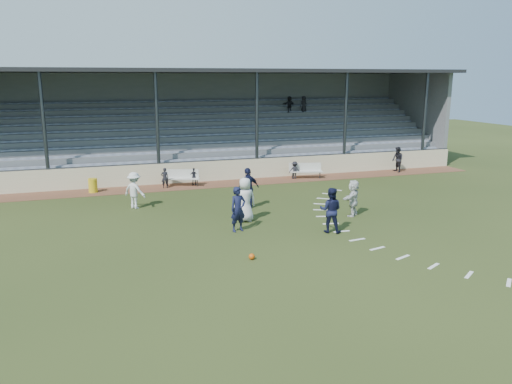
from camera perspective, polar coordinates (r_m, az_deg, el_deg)
ground at (r=19.47m, az=2.26°, el=-5.31°), size 90.00×90.00×0.00m
cinder_track at (r=29.22m, az=-4.81°, el=0.89°), size 34.00×2.00×0.02m
retaining_wall at (r=30.10m, az=-5.29°, el=2.38°), size 34.00×0.18×1.20m
bench_left at (r=28.87m, az=-8.48°, el=1.81°), size 2.02×1.09×0.95m
bench_right at (r=30.88m, az=5.68°, el=2.61°), size 2.04×0.92×0.95m
trash_bin at (r=28.37m, az=-18.14°, el=0.72°), size 0.47×0.47×0.76m
football at (r=17.24m, az=-0.49°, el=-7.38°), size 0.21×0.21×0.21m
player_white_lead at (r=21.46m, az=-1.26°, el=-0.88°), size 0.97×0.66×1.93m
player_navy_lead at (r=20.10m, az=-2.07°, el=-1.98°), size 0.76×0.59×1.84m
player_navy_mid at (r=20.18m, az=8.53°, el=-2.06°), size 1.12×1.06×1.84m
player_white_wing at (r=24.32m, az=-13.72°, el=0.18°), size 1.27×1.25×1.75m
player_navy_wing at (r=23.58m, az=-0.90°, el=0.42°), size 1.24×0.76×1.96m
player_white_back at (r=22.80m, az=11.05°, el=-0.66°), size 1.46×1.39×1.65m
official at (r=34.02m, az=15.87°, el=3.59°), size 0.64×0.81×1.65m
sub_left_near at (r=28.47m, az=-10.38°, el=1.60°), size 0.44×0.30×1.15m
sub_left_far at (r=28.89m, az=-7.08°, el=1.74°), size 0.64×0.42×1.01m
sub_right at (r=30.69m, az=4.44°, el=2.52°), size 0.78×0.60×1.07m
grandstand at (r=34.44m, az=-7.07°, el=6.37°), size 34.60×9.00×6.61m
penalty_arc at (r=21.18m, az=12.82°, el=-4.09°), size 3.89×14.63×0.01m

